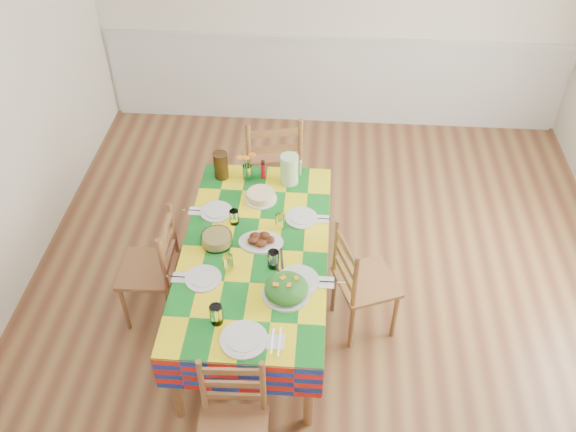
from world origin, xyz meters
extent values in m
cube|color=brown|center=(0.00, 0.00, -0.02)|extent=(4.50, 5.00, 0.04)
cube|color=silver|center=(0.00, 2.47, 0.90)|extent=(4.41, 0.06, 0.04)
cube|color=silver|center=(0.00, 2.48, 0.45)|extent=(4.41, 0.03, 0.90)
cylinder|color=brown|center=(-0.87, -0.92, 0.32)|extent=(0.06, 0.06, 0.64)
cylinder|color=brown|center=(-0.07, -0.92, 0.32)|extent=(0.06, 0.06, 0.64)
cylinder|color=brown|center=(-0.87, 0.69, 0.32)|extent=(0.06, 0.06, 0.64)
cylinder|color=brown|center=(-0.07, 0.69, 0.32)|extent=(0.06, 0.06, 0.64)
cube|color=brown|center=(-0.47, -0.12, 0.66)|extent=(0.90, 1.72, 0.04)
cube|color=red|center=(-0.47, -0.12, 0.68)|extent=(0.94, 1.75, 0.01)
cube|color=red|center=(-0.94, -0.12, 0.54)|extent=(0.01, 1.75, 0.27)
cube|color=red|center=(0.00, -0.12, 0.54)|extent=(0.01, 1.75, 0.27)
cube|color=red|center=(-0.47, -1.00, 0.54)|extent=(0.94, 0.01, 0.27)
cube|color=red|center=(-0.47, 0.76, 0.54)|extent=(0.94, 0.01, 0.27)
cylinder|color=silver|center=(-0.45, -0.84, 0.69)|extent=(0.27, 0.27, 0.01)
cylinder|color=silver|center=(-0.45, -0.84, 0.70)|extent=(0.19, 0.19, 0.01)
cylinder|color=white|center=(-0.62, -0.72, 0.75)|extent=(0.08, 0.08, 0.13)
cube|color=silver|center=(-0.27, -0.84, 0.69)|extent=(0.10, 0.10, 0.01)
cube|color=silver|center=(-0.29, -0.84, 0.69)|extent=(0.01, 0.17, 0.00)
cube|color=silver|center=(-0.25, -0.84, 0.69)|extent=(0.01, 0.20, 0.00)
cylinder|color=silver|center=(-0.76, -0.40, 0.69)|extent=(0.23, 0.23, 0.01)
cylinder|color=silver|center=(-0.76, -0.40, 0.70)|extent=(0.16, 0.16, 0.01)
cylinder|color=white|center=(-0.61, -0.30, 0.74)|extent=(0.06, 0.06, 0.11)
cube|color=silver|center=(-0.91, -0.40, 0.69)|extent=(0.08, 0.08, 0.01)
cube|color=silver|center=(-0.92, -0.40, 0.69)|extent=(0.14, 0.01, 0.00)
cube|color=silver|center=(-0.89, -0.40, 0.69)|extent=(0.17, 0.01, 0.00)
cylinder|color=silver|center=(-0.78, 0.22, 0.69)|extent=(0.22, 0.22, 0.01)
cylinder|color=silver|center=(-0.78, 0.22, 0.70)|extent=(0.16, 0.16, 0.00)
cylinder|color=white|center=(-0.64, 0.12, 0.74)|extent=(0.06, 0.06, 0.11)
cube|color=silver|center=(-0.93, 0.22, 0.69)|extent=(0.08, 0.08, 0.00)
cube|color=silver|center=(-0.94, 0.22, 0.69)|extent=(0.14, 0.01, 0.00)
cube|color=silver|center=(-0.91, 0.22, 0.69)|extent=(0.17, 0.01, 0.00)
cylinder|color=silver|center=(-0.17, -0.38, 0.69)|extent=(0.26, 0.26, 0.01)
cylinder|color=silver|center=(-0.17, -0.38, 0.70)|extent=(0.18, 0.18, 0.01)
cylinder|color=white|center=(-0.34, -0.26, 0.75)|extent=(0.07, 0.07, 0.12)
cube|color=silver|center=(0.00, -0.38, 0.69)|extent=(0.10, 0.10, 0.01)
cube|color=silver|center=(-0.02, -0.38, 0.69)|extent=(0.16, 0.01, 0.00)
cube|color=silver|center=(0.02, -0.38, 0.69)|extent=(0.19, 0.01, 0.00)
cylinder|color=silver|center=(-0.19, 0.20, 0.69)|extent=(0.22, 0.22, 0.01)
cylinder|color=silver|center=(-0.19, 0.20, 0.70)|extent=(0.16, 0.16, 0.00)
cylinder|color=white|center=(-0.33, 0.10, 0.74)|extent=(0.06, 0.06, 0.11)
cube|color=silver|center=(-0.04, 0.20, 0.69)|extent=(0.08, 0.08, 0.00)
cube|color=silver|center=(-0.06, 0.20, 0.69)|extent=(0.14, 0.01, 0.00)
cube|color=silver|center=(-0.02, 0.20, 0.69)|extent=(0.16, 0.01, 0.00)
ellipsoid|color=silver|center=(-0.44, -0.06, 0.69)|extent=(0.29, 0.21, 0.01)
ellipsoid|color=black|center=(-0.38, -0.06, 0.72)|extent=(0.08, 0.07, 0.04)
ellipsoid|color=black|center=(-0.42, -0.03, 0.72)|extent=(0.08, 0.07, 0.04)
ellipsoid|color=black|center=(-0.48, -0.04, 0.72)|extent=(0.08, 0.07, 0.04)
ellipsoid|color=black|center=(-0.48, -0.08, 0.72)|extent=(0.08, 0.07, 0.04)
ellipsoid|color=black|center=(-0.43, -0.10, 0.72)|extent=(0.08, 0.07, 0.04)
cylinder|color=silver|center=(-0.24, -0.48, 0.69)|extent=(0.29, 0.29, 0.01)
ellipsoid|color=#134C15|center=(-0.24, -0.48, 0.74)|extent=(0.26, 0.26, 0.12)
cube|color=orange|center=(-0.30, -0.51, 0.80)|extent=(0.03, 0.02, 0.01)
cube|color=orange|center=(-0.26, -0.45, 0.80)|extent=(0.04, 0.04, 0.01)
cube|color=orange|center=(-0.22, -0.51, 0.80)|extent=(0.03, 0.04, 0.01)
cube|color=orange|center=(-0.18, -0.45, 0.80)|extent=(0.04, 0.04, 0.01)
cylinder|color=white|center=(-0.72, -0.08, 0.72)|extent=(0.20, 0.20, 0.07)
cylinder|color=#EEE57E|center=(-0.72, -0.08, 0.72)|extent=(0.18, 0.18, 0.06)
cylinder|color=silver|center=(-0.48, 0.37, 0.69)|extent=(0.23, 0.23, 0.01)
cylinder|color=#D5B582|center=(-0.48, 0.37, 0.72)|extent=(0.19, 0.19, 0.05)
cube|color=black|center=(-0.33, -0.24, 0.69)|extent=(0.10, 0.24, 0.01)
cube|color=black|center=(-0.29, -0.22, 0.69)|extent=(0.05, 0.24, 0.01)
cylinder|color=white|center=(-0.61, 0.60, 0.75)|extent=(0.07, 0.07, 0.12)
cylinder|color=#386B23|center=(-0.63, 0.60, 0.79)|extent=(0.01, 0.01, 0.17)
ellipsoid|color=orange|center=(-0.65, 0.60, 0.87)|extent=(0.05, 0.05, 0.02)
cylinder|color=#386B23|center=(-0.59, 0.61, 0.79)|extent=(0.01, 0.01, 0.17)
ellipsoid|color=orange|center=(-0.57, 0.63, 0.89)|extent=(0.05, 0.05, 0.02)
cylinder|color=#386B23|center=(-0.61, 0.59, 0.79)|extent=(0.01, 0.01, 0.17)
ellipsoid|color=orange|center=(-0.61, 0.57, 0.90)|extent=(0.05, 0.05, 0.02)
cylinder|color=red|center=(-0.49, 0.62, 0.76)|extent=(0.04, 0.04, 0.15)
cylinder|color=#AAD697|center=(-0.30, 0.59, 0.80)|extent=(0.13, 0.13, 0.23)
cylinder|color=black|center=(-0.80, 0.61, 0.79)|extent=(0.10, 0.10, 0.21)
cube|color=silver|center=(-0.47, -0.95, 0.70)|extent=(0.08, 0.02, 0.02)
cylinder|color=brown|center=(-0.64, -1.12, 0.20)|extent=(0.03, 0.03, 0.41)
cylinder|color=brown|center=(-0.32, -1.11, 0.20)|extent=(0.03, 0.03, 0.41)
cylinder|color=brown|center=(-0.64, -1.11, 0.63)|extent=(0.03, 0.03, 0.45)
cylinder|color=brown|center=(-0.32, -1.10, 0.63)|extent=(0.03, 0.03, 0.45)
cube|color=brown|center=(-0.48, -1.11, 0.54)|extent=(0.33, 0.03, 0.05)
cube|color=brown|center=(-0.48, -1.11, 0.66)|extent=(0.33, 0.03, 0.05)
cube|color=brown|center=(-0.48, -1.11, 0.78)|extent=(0.33, 0.03, 0.05)
cylinder|color=brown|center=(-0.32, 1.25, 0.24)|extent=(0.04, 0.04, 0.49)
cylinder|color=brown|center=(-0.70, 1.17, 0.24)|extent=(0.04, 0.04, 0.49)
cylinder|color=brown|center=(-0.24, 0.89, 0.24)|extent=(0.04, 0.04, 0.49)
cylinder|color=brown|center=(-0.62, 0.81, 0.24)|extent=(0.04, 0.04, 0.49)
cube|color=brown|center=(-0.47, 1.03, 0.51)|extent=(0.54, 0.52, 0.03)
cylinder|color=brown|center=(-0.24, 0.88, 0.76)|extent=(0.04, 0.04, 0.54)
cylinder|color=brown|center=(-0.62, 0.80, 0.76)|extent=(0.04, 0.04, 0.54)
cube|color=brown|center=(-0.43, 0.84, 0.65)|extent=(0.39, 0.11, 0.05)
cube|color=brown|center=(-0.43, 0.84, 0.79)|extent=(0.39, 0.11, 0.05)
cube|color=brown|center=(-0.43, 0.84, 0.94)|extent=(0.39, 0.11, 0.05)
cylinder|color=brown|center=(-1.37, 0.05, 0.21)|extent=(0.03, 0.03, 0.42)
cylinder|color=brown|center=(-1.37, -0.29, 0.21)|extent=(0.03, 0.03, 0.42)
cylinder|color=brown|center=(-1.06, 0.05, 0.21)|extent=(0.03, 0.03, 0.42)
cylinder|color=brown|center=(-1.05, -0.28, 0.21)|extent=(0.03, 0.03, 0.42)
cube|color=brown|center=(-1.21, -0.12, 0.43)|extent=(0.38, 0.40, 0.03)
cylinder|color=brown|center=(-1.05, 0.05, 0.65)|extent=(0.03, 0.03, 0.47)
cylinder|color=brown|center=(-1.04, -0.28, 0.65)|extent=(0.03, 0.03, 0.47)
cube|color=brown|center=(-1.04, -0.12, 0.56)|extent=(0.02, 0.34, 0.05)
cube|color=brown|center=(-1.04, -0.12, 0.68)|extent=(0.02, 0.34, 0.05)
cube|color=brown|center=(-1.04, -0.12, 0.80)|extent=(0.02, 0.34, 0.05)
cylinder|color=brown|center=(0.48, -0.22, 0.21)|extent=(0.03, 0.03, 0.42)
cylinder|color=brown|center=(0.36, 0.09, 0.21)|extent=(0.03, 0.03, 0.42)
cylinder|color=brown|center=(0.19, -0.33, 0.21)|extent=(0.03, 0.03, 0.42)
cylinder|color=brown|center=(0.06, -0.02, 0.21)|extent=(0.03, 0.03, 0.42)
cube|color=brown|center=(0.27, -0.12, 0.43)|extent=(0.49, 0.50, 0.03)
cylinder|color=brown|center=(0.18, -0.34, 0.65)|extent=(0.03, 0.03, 0.46)
cylinder|color=brown|center=(0.05, -0.02, 0.65)|extent=(0.03, 0.03, 0.46)
cube|color=brown|center=(0.12, -0.18, 0.56)|extent=(0.14, 0.32, 0.05)
cube|color=brown|center=(0.12, -0.18, 0.68)|extent=(0.14, 0.32, 0.05)
cube|color=brown|center=(0.12, -0.18, 0.80)|extent=(0.14, 0.32, 0.05)
camera|label=1|loc=(-0.05, -2.88, 3.48)|focal=38.00mm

